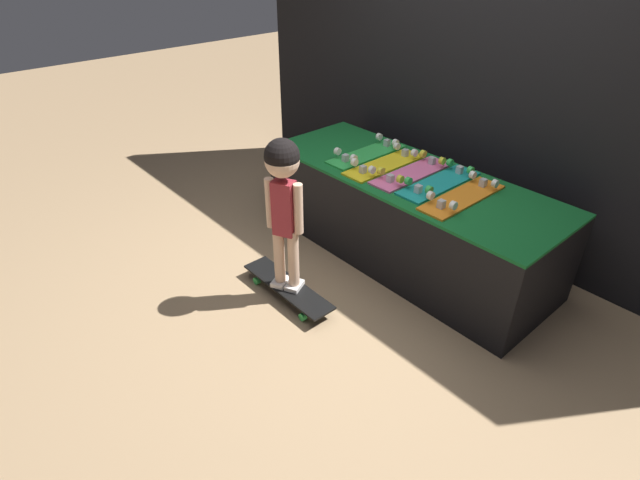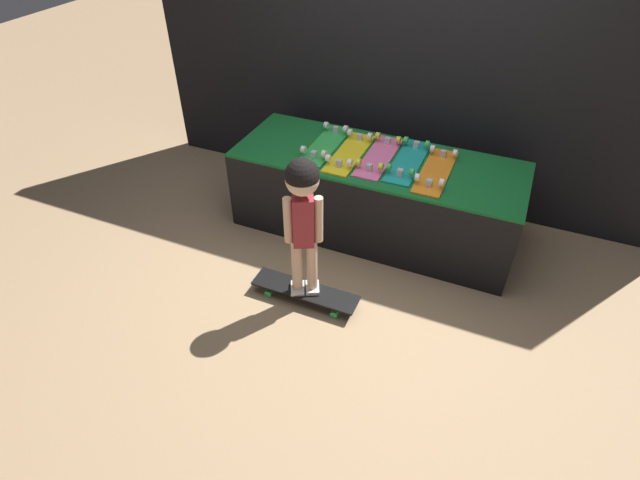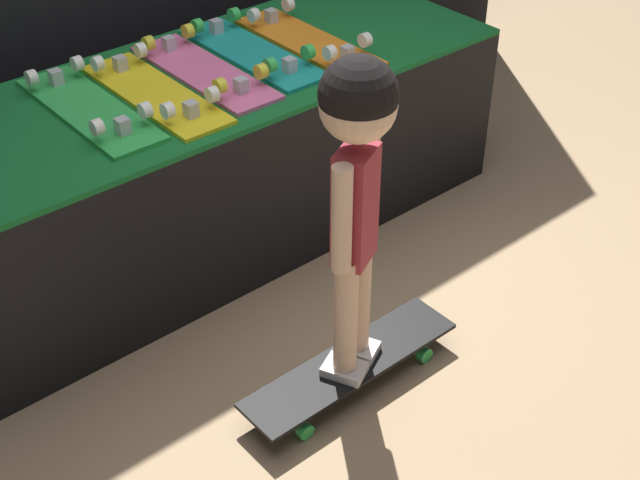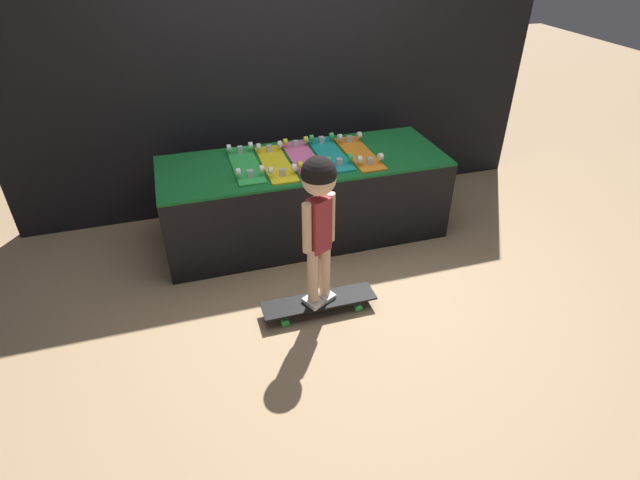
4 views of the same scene
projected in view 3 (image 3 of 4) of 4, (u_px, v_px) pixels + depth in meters
name	position (u px, v px, depth m)	size (l,w,h in m)	color
ground_plane	(314.00, 300.00, 3.18)	(16.00, 16.00, 0.00)	#9E7F5B
display_rack	(213.00, 156.00, 3.34)	(2.21, 0.81, 0.66)	black
skateboard_green_on_rack	(89.00, 107.00, 2.92)	(0.20, 0.68, 0.09)	green
skateboard_yellow_on_rack	(155.00, 91.00, 3.01)	(0.20, 0.68, 0.09)	yellow
skateboard_pink_on_rack	(204.00, 69.00, 3.14)	(0.20, 0.68, 0.09)	pink
skateboard_teal_on_rack	(252.00, 51.00, 3.27)	(0.20, 0.68, 0.09)	teal
skateboard_orange_on_rack	(308.00, 39.00, 3.35)	(0.20, 0.68, 0.09)	orange
skateboard_on_floor	(351.00, 366.00, 2.80)	(0.77, 0.19, 0.09)	black
child	(356.00, 165.00, 2.37)	(0.23, 0.21, 1.03)	silver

